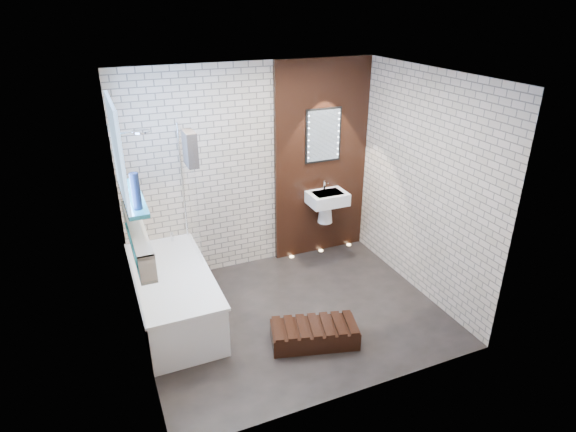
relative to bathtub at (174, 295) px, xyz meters
name	(u,v)px	position (x,y,z in m)	size (l,w,h in m)	color
ground	(293,314)	(1.22, -0.45, -0.29)	(3.20, 3.20, 0.00)	black
room_shell	(294,208)	(1.22, -0.45, 1.01)	(3.24, 3.20, 2.60)	#B3A48E
walnut_panel	(321,161)	(2.17, 0.82, 1.01)	(1.30, 0.06, 2.60)	black
clerestory_window	(121,161)	(-0.34, -0.10, 1.61)	(0.18, 1.00, 0.94)	#7FADE0
display_niche	(138,238)	(-0.31, -0.30, 0.91)	(0.14, 1.30, 0.26)	teal
bathtub	(174,295)	(0.00, 0.00, 0.00)	(0.79, 1.74, 0.70)	white
bath_screen	(190,193)	(0.35, 0.44, 0.99)	(0.01, 0.78, 1.40)	white
towel	(190,149)	(0.35, 0.20, 1.56)	(0.11, 0.28, 0.36)	#2A2522
shower_head	(141,131)	(-0.08, 0.50, 1.71)	(0.18, 0.18, 0.02)	silver
washbasin	(327,202)	(2.17, 0.62, 0.50)	(0.50, 0.36, 0.58)	white
led_mirror	(323,135)	(2.17, 0.78, 1.36)	(0.50, 0.02, 0.70)	black
walnut_step	(314,335)	(1.23, -0.98, -0.19)	(0.88, 0.39, 0.20)	black
niche_bottles	(138,239)	(-0.31, -0.28, 0.88)	(0.07, 0.91, 0.17)	maroon
sill_vases	(136,191)	(-0.28, -0.44, 1.43)	(0.08, 0.08, 0.33)	#141F38
floor_uplights	(321,250)	(2.17, 0.75, -0.29)	(0.96, 0.06, 0.01)	#FFD899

